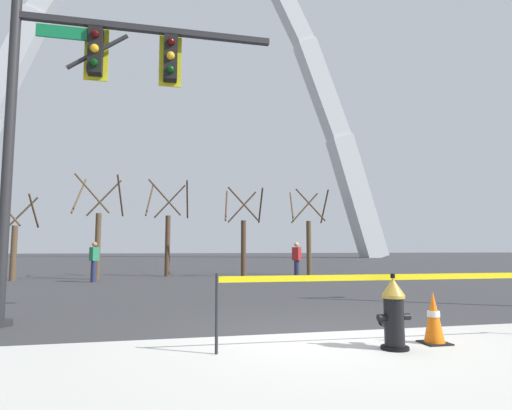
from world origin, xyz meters
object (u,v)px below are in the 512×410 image
(fire_hydrant, at_px, (393,314))
(pedestrian_standing_center, at_px, (297,261))
(traffic_signal_gantry, at_px, (79,100))
(pedestrian_walking_left, at_px, (94,261))
(monument_arch, at_px, (179,85))
(traffic_cone_by_hydrant, at_px, (434,318))

(fire_hydrant, relative_size, pedestrian_standing_center, 0.62)
(traffic_signal_gantry, xyz_separation_m, pedestrian_walking_left, (-0.96, 9.99, -3.25))
(monument_arch, bearing_deg, pedestrian_standing_center, -85.47)
(monument_arch, distance_m, pedestrian_walking_left, 46.44)
(fire_hydrant, bearing_deg, monument_arch, 90.72)
(pedestrian_standing_center, bearing_deg, traffic_cone_by_hydrant, -98.97)
(traffic_cone_by_hydrant, relative_size, pedestrian_walking_left, 0.46)
(fire_hydrant, bearing_deg, pedestrian_standing_center, 77.84)
(pedestrian_standing_center, bearing_deg, pedestrian_walking_left, 172.56)
(pedestrian_walking_left, height_order, pedestrian_standing_center, same)
(traffic_signal_gantry, distance_m, pedestrian_walking_left, 10.55)
(monument_arch, relative_size, pedestrian_standing_center, 37.99)
(traffic_cone_by_hydrant, relative_size, pedestrian_standing_center, 0.46)
(pedestrian_walking_left, bearing_deg, traffic_signal_gantry, -84.53)
(traffic_cone_by_hydrant, distance_m, monument_arch, 57.95)
(pedestrian_walking_left, distance_m, pedestrian_standing_center, 8.17)
(fire_hydrant, xyz_separation_m, pedestrian_walking_left, (-5.50, 13.08, 0.35))
(traffic_signal_gantry, relative_size, monument_arch, 0.10)
(monument_arch, distance_m, pedestrian_standing_center, 47.22)
(fire_hydrant, distance_m, monument_arch, 58.06)
(pedestrian_walking_left, relative_size, pedestrian_standing_center, 1.00)
(traffic_signal_gantry, bearing_deg, pedestrian_walking_left, 95.47)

